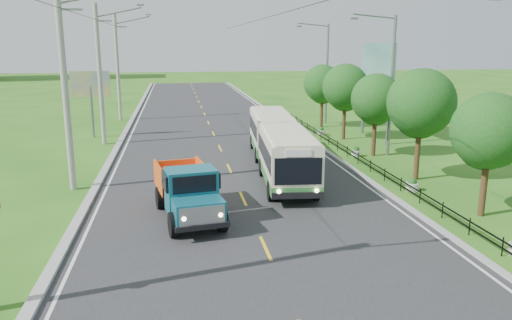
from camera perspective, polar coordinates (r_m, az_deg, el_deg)
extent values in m
plane|color=#265D16|center=(18.31, 1.09, -10.06)|extent=(240.00, 240.00, 0.00)
cube|color=#28282B|center=(37.39, -4.41, 1.96)|extent=(14.00, 120.00, 0.02)
cube|color=#9E9E99|center=(37.48, -15.45, 1.65)|extent=(0.40, 120.00, 0.15)
cube|color=#9E9E99|center=(38.62, 6.22, 2.34)|extent=(0.30, 120.00, 0.10)
cube|color=silver|center=(37.43, -14.61, 1.61)|extent=(0.12, 120.00, 0.00)
cube|color=silver|center=(38.50, 5.50, 2.28)|extent=(0.12, 120.00, 0.00)
cube|color=yellow|center=(18.30, 1.09, -9.99)|extent=(0.12, 2.20, 0.00)
cube|color=black|center=(33.22, 10.38, 0.89)|extent=(0.04, 40.00, 0.60)
cylinder|color=gray|center=(26.19, -20.98, 7.42)|extent=(0.32, 0.32, 10.00)
cube|color=slate|center=(26.05, -20.56, 15.82)|extent=(1.20, 0.10, 0.10)
cylinder|color=gray|center=(37.99, -17.42, 9.18)|extent=(0.32, 0.32, 10.00)
cube|color=slate|center=(37.90, -17.05, 14.96)|extent=(1.20, 0.10, 0.10)
cube|color=slate|center=(37.72, -13.08, 16.87)|extent=(0.50, 0.18, 0.12)
cylinder|color=gray|center=(49.89, -15.54, 10.09)|extent=(0.32, 0.32, 10.00)
cube|color=slate|center=(49.82, -15.22, 14.49)|extent=(1.20, 0.10, 0.10)
cube|color=slate|center=(49.68, -12.20, 15.92)|extent=(0.50, 0.18, 0.12)
cylinder|color=#382314|center=(23.28, 24.62, -2.34)|extent=(0.28, 0.28, 2.97)
sphere|color=#1A4A15|center=(22.84, 25.15, 3.06)|extent=(3.18, 3.18, 3.18)
sphere|color=#1A4A15|center=(23.46, 24.73, 1.76)|extent=(2.33, 2.33, 2.33)
cylinder|color=#382314|center=(28.26, 17.99, 1.18)|extent=(0.28, 0.28, 3.36)
sphere|color=#1A4A15|center=(27.88, 18.36, 6.25)|extent=(3.60, 3.60, 3.60)
sphere|color=#1A4A15|center=(28.50, 18.15, 4.94)|extent=(2.64, 2.64, 2.64)
cylinder|color=#382314|center=(33.64, 13.36, 3.00)|extent=(0.28, 0.28, 3.02)
sphere|color=#1A4A15|center=(33.33, 13.57, 6.84)|extent=(3.24, 3.24, 3.24)
sphere|color=#1A4A15|center=(33.93, 13.50, 5.85)|extent=(2.38, 2.38, 2.38)
cylinder|color=#382314|center=(39.15, 10.03, 4.70)|extent=(0.28, 0.28, 3.25)
sphere|color=#1A4A15|center=(38.88, 10.18, 8.25)|extent=(3.48, 3.48, 3.48)
sphere|color=#1A4A15|center=(39.48, 10.17, 7.31)|extent=(2.55, 2.55, 2.55)
cylinder|color=#382314|center=(44.82, 7.52, 5.72)|extent=(0.28, 0.28, 3.08)
sphere|color=#1A4A15|center=(44.58, 7.61, 8.67)|extent=(3.30, 3.30, 3.30)
sphere|color=#1A4A15|center=(45.17, 7.64, 7.88)|extent=(2.42, 2.42, 2.42)
cylinder|color=slate|center=(33.66, 15.22, 8.04)|extent=(0.20, 0.20, 9.00)
cylinder|color=slate|center=(33.04, 13.39, 15.70)|extent=(2.80, 0.10, 0.34)
cube|color=slate|center=(32.57, 11.18, 15.58)|extent=(0.45, 0.16, 0.12)
cylinder|color=slate|center=(46.74, 8.11, 9.65)|extent=(0.20, 0.20, 9.00)
cylinder|color=slate|center=(46.30, 6.57, 15.11)|extent=(2.80, 0.10, 0.34)
cube|color=slate|center=(45.96, 4.95, 14.97)|extent=(0.45, 0.16, 0.12)
cylinder|color=silver|center=(26.34, 17.40, -2.94)|extent=(0.64, 0.64, 0.40)
sphere|color=#1A4A15|center=(26.27, 17.44, -2.41)|extent=(0.44, 0.44, 0.44)
cylinder|color=silver|center=(33.45, 11.34, 0.75)|extent=(0.64, 0.64, 0.40)
sphere|color=#1A4A15|center=(33.39, 11.36, 1.17)|extent=(0.44, 0.44, 0.44)
cylinder|color=silver|center=(40.88, 7.45, 3.12)|extent=(0.64, 0.64, 0.40)
sphere|color=#1A4A15|center=(40.84, 7.46, 3.47)|extent=(0.44, 0.44, 0.44)
cylinder|color=slate|center=(41.40, -18.22, 5.22)|extent=(0.20, 0.20, 4.00)
cube|color=yellow|center=(41.18, -18.44, 8.25)|extent=(3.00, 0.15, 2.00)
cylinder|color=slate|center=(37.65, 14.95, 5.48)|extent=(0.24, 0.24, 5.00)
cylinder|color=slate|center=(42.23, 12.19, 6.41)|extent=(0.24, 0.24, 5.00)
cube|color=#144C47|center=(39.68, 13.75, 10.70)|extent=(0.20, 6.00, 3.00)
cube|color=#2F7735|center=(25.60, 3.55, -1.54)|extent=(2.93, 7.21, 0.52)
cube|color=beige|center=(25.33, 3.59, 1.01)|extent=(2.93, 7.21, 1.81)
cube|color=black|center=(25.33, 3.59, 1.03)|extent=(2.92, 6.65, 0.89)
cube|color=#2F7735|center=(33.09, 1.71, 1.84)|extent=(2.89, 6.74, 0.52)
cube|color=beige|center=(32.88, 1.73, 3.82)|extent=(2.89, 6.74, 1.81)
cube|color=black|center=(32.88, 1.73, 3.84)|extent=(2.88, 6.18, 0.89)
cube|color=#4C4C4C|center=(29.26, 2.51, 2.15)|extent=(2.28, 1.12, 2.23)
cube|color=black|center=(21.96, 4.85, -1.31)|extent=(2.11, 0.23, 1.22)
cylinder|color=black|center=(23.44, 1.71, -3.56)|extent=(0.38, 1.00, 0.98)
cylinder|color=black|center=(23.75, 6.81, -3.42)|extent=(0.38, 1.00, 0.98)
cylinder|color=black|center=(27.85, 0.71, -0.86)|extent=(0.38, 1.00, 0.98)
cylinder|color=black|center=(28.11, 5.02, -0.77)|extent=(0.38, 1.00, 0.98)
cylinder|color=black|center=(30.94, 0.18, 0.56)|extent=(0.38, 1.00, 0.98)
cylinder|color=black|center=(31.18, 4.07, 0.63)|extent=(0.38, 1.00, 0.98)
cylinder|color=black|center=(35.15, -0.38, 2.08)|extent=(0.38, 1.00, 0.98)
cylinder|color=black|center=(35.36, 3.05, 2.13)|extent=(0.38, 1.00, 0.98)
cube|color=#125C6F|center=(19.22, -6.58, -5.84)|extent=(2.07, 1.55, 0.90)
cube|color=#125C6F|center=(20.35, -7.42, -3.46)|extent=(2.19, 1.75, 1.80)
cube|color=black|center=(20.23, -7.46, -2.24)|extent=(2.34, 1.51, 0.63)
cube|color=black|center=(21.28, -7.74, -5.14)|extent=(1.77, 5.48, 0.23)
cube|color=#F03E16|center=(22.47, -8.56, -1.79)|extent=(2.48, 3.00, 1.17)
cylinder|color=black|center=(19.40, -9.41, -7.31)|extent=(0.47, 1.03, 0.99)
cylinder|color=black|center=(19.76, -3.96, -6.77)|extent=(0.47, 1.03, 0.99)
cylinder|color=black|center=(22.78, -10.91, -4.27)|extent=(0.47, 1.03, 0.99)
cylinder|color=black|center=(23.08, -6.25, -3.87)|extent=(0.47, 1.03, 0.99)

